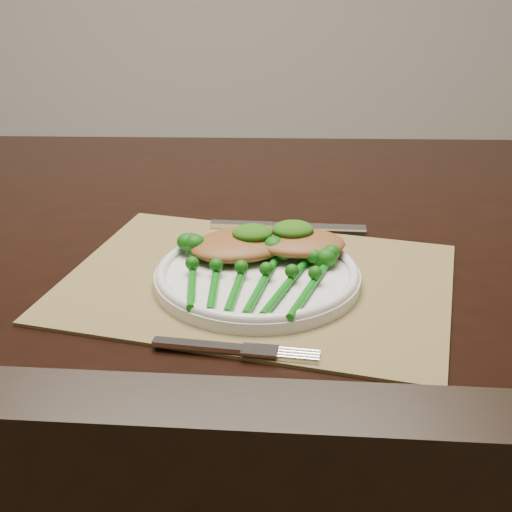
{
  "coord_description": "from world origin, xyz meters",
  "views": [
    {
      "loc": [
        0.15,
        -0.84,
        1.14
      ],
      "look_at": [
        0.19,
        -0.06,
        0.78
      ],
      "focal_mm": 50.0,
      "sensor_mm": 36.0,
      "label": 1
    }
  ],
  "objects": [
    {
      "name": "pesto_dollop_left",
      "position": [
        0.19,
        -0.03,
        0.8
      ],
      "size": [
        0.05,
        0.04,
        0.02
      ],
      "primitive_type": "ellipsoid",
      "color": "#174409",
      "rests_on": "chicken_fillet_left"
    },
    {
      "name": "pesto_dollop_right",
      "position": [
        0.24,
        -0.03,
        0.8
      ],
      "size": [
        0.05,
        0.04,
        0.02
      ],
      "primitive_type": "ellipsoid",
      "color": "#174409",
      "rests_on": "chicken_fillet_right"
    },
    {
      "name": "chicken_fillet_left",
      "position": [
        0.18,
        -0.03,
        0.78
      ],
      "size": [
        0.16,
        0.13,
        0.03
      ],
      "primitive_type": "ellipsoid",
      "rotation": [
        0.0,
        0.0,
        0.34
      ],
      "color": "brown",
      "rests_on": "dinner_plate"
    },
    {
      "name": "placemat",
      "position": [
        0.19,
        -0.08,
        0.75
      ],
      "size": [
        0.54,
        0.46,
        0.0
      ],
      "primitive_type": "cube",
      "rotation": [
        0.0,
        0.0,
        -0.32
      ],
      "color": "olive",
      "rests_on": "dining_table"
    },
    {
      "name": "fork",
      "position": [
        0.17,
        -0.24,
        0.76
      ],
      "size": [
        0.17,
        0.05,
        0.01
      ],
      "rotation": [
        0.0,
        0.0,
        -0.22
      ],
      "color": "silver",
      "rests_on": "placemat"
    },
    {
      "name": "dinner_plate",
      "position": [
        0.19,
        -0.08,
        0.77
      ],
      "size": [
        0.25,
        0.25,
        0.02
      ],
      "color": "silver",
      "rests_on": "placemat"
    },
    {
      "name": "knife",
      "position": [
        0.22,
        0.08,
        0.76
      ],
      "size": [
        0.22,
        0.05,
        0.01
      ],
      "rotation": [
        0.0,
        0.0,
        -0.14
      ],
      "color": "silver",
      "rests_on": "placemat"
    },
    {
      "name": "broccolini_bundle",
      "position": [
        0.18,
        -0.12,
        0.77
      ],
      "size": [
        0.2,
        0.21,
        0.04
      ],
      "rotation": [
        0.0,
        0.0,
        -0.24
      ],
      "color": "#0C5F10",
      "rests_on": "dinner_plate"
    },
    {
      "name": "dining_table",
      "position": [
        0.14,
        0.13,
        0.38
      ],
      "size": [
        1.67,
        1.03,
        0.75
      ],
      "rotation": [
        0.0,
        0.0,
        -0.08
      ],
      "color": "black",
      "rests_on": "ground"
    },
    {
      "name": "chicken_fillet_right",
      "position": [
        0.24,
        -0.04,
        0.79
      ],
      "size": [
        0.13,
        0.1,
        0.02
      ],
      "primitive_type": "ellipsoid",
      "rotation": [
        0.0,
        0.0,
        -0.16
      ],
      "color": "brown",
      "rests_on": "dinner_plate"
    }
  ]
}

